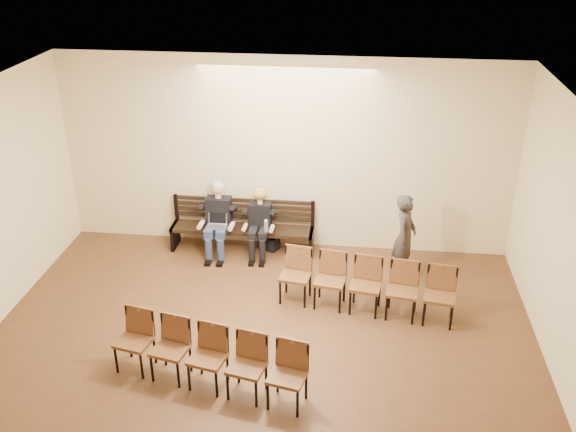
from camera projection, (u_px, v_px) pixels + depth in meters
The scene contains 10 objects.
room_walls at pixel (240, 221), 7.15m from camera, with size 8.02×10.01×3.51m.
bench at pixel (242, 239), 11.69m from camera, with size 2.60×0.90×0.45m, color black.
seated_man at pixel (218, 219), 11.43m from camera, with size 0.55×0.76×1.33m, color black, non-canonical shape.
seated_woman at pixel (260, 226), 11.40m from camera, with size 0.48×0.67×1.12m, color black, non-canonical shape.
laptop at pixel (216, 228), 11.30m from camera, with size 0.33×0.26×0.24m, color silver.
water_bottle at pixel (266, 232), 11.18m from camera, with size 0.07×0.07×0.24m, color silver.
bag at pixel (269, 242), 11.77m from camera, with size 0.35×0.24×0.26m, color black.
passerby at pixel (405, 231), 10.57m from camera, with size 0.63×0.41×1.73m, color #35302B.
chair_row_front at pixel (366, 286), 9.83m from camera, with size 2.69×0.48×0.88m, color brown.
chair_row_back at pixel (208, 359), 8.28m from camera, with size 2.63×0.47×0.86m, color brown.
Camera 1 is at (1.27, -5.51, 5.71)m, focal length 40.00 mm.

